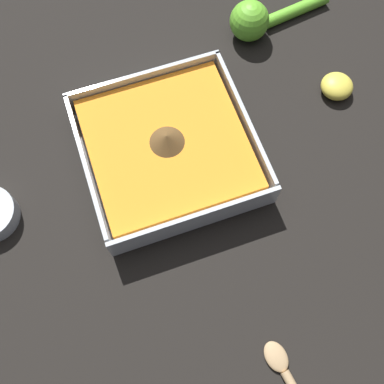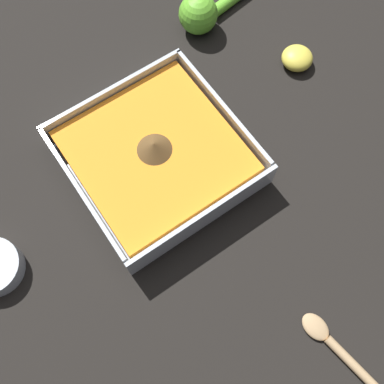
% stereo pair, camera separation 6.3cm
% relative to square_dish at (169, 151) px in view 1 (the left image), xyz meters
% --- Properties ---
extents(ground_plane, '(4.00, 4.00, 0.00)m').
position_rel_square_dish_xyz_m(ground_plane, '(-0.01, -0.00, -0.02)').
color(ground_plane, black).
extents(square_dish, '(0.24, 0.24, 0.06)m').
position_rel_square_dish_xyz_m(square_dish, '(0.00, 0.00, 0.00)').
color(square_dish, silver).
rests_on(square_dish, ground_plane).
extents(lemon_squeezer, '(0.19, 0.07, 0.07)m').
position_rel_square_dish_xyz_m(lemon_squeezer, '(-0.21, -0.18, 0.00)').
color(lemon_squeezer, '#6BC633').
rests_on(lemon_squeezer, ground_plane).
extents(lemon_half, '(0.05, 0.05, 0.03)m').
position_rel_square_dish_xyz_m(lemon_half, '(-0.29, -0.03, -0.01)').
color(lemon_half, '#EFDB4C').
rests_on(lemon_half, ground_plane).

